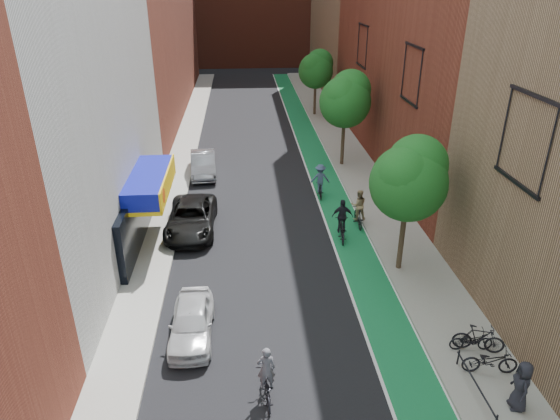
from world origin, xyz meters
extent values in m
cube|color=#12683B|center=(4.00, 26.00, 0.01)|extent=(2.00, 68.00, 0.01)
cube|color=gray|center=(-6.00, 26.00, 0.07)|extent=(2.00, 68.00, 0.15)
cube|color=gray|center=(6.50, 26.00, 0.07)|extent=(3.00, 68.00, 0.15)
cube|color=silver|center=(-11.00, 14.00, 6.00)|extent=(8.00, 20.00, 12.00)
cube|color=#8C6B4C|center=(12.00, 50.00, 9.00)|extent=(8.00, 20.00, 18.00)
cylinder|color=#332619|center=(5.60, 10.00, 1.65)|extent=(0.24, 0.24, 3.30)
sphere|color=#16541A|center=(5.60, 10.00, 4.38)|extent=(3.36, 3.36, 3.36)
sphere|color=#16541A|center=(6.00, 10.30, 5.10)|extent=(2.64, 2.64, 2.64)
sphere|color=#16541A|center=(5.30, 9.70, 4.86)|extent=(2.40, 2.40, 2.40)
cylinder|color=#332619|center=(5.60, 24.00, 1.73)|extent=(0.24, 0.24, 3.47)
sphere|color=#16541A|center=(5.60, 24.00, 4.60)|extent=(3.53, 3.53, 3.53)
sphere|color=#16541A|center=(6.00, 24.30, 5.36)|extent=(2.77, 2.77, 2.77)
sphere|color=#16541A|center=(5.30, 23.70, 5.10)|extent=(2.52, 2.52, 2.52)
cylinder|color=#332619|center=(5.60, 38.00, 1.59)|extent=(0.24, 0.24, 3.19)
sphere|color=#16541A|center=(5.60, 38.00, 4.23)|extent=(3.25, 3.25, 3.25)
sphere|color=#16541A|center=(6.00, 38.30, 4.93)|extent=(2.55, 2.55, 2.55)
sphere|color=#16541A|center=(5.30, 37.70, 4.70)|extent=(2.32, 2.32, 2.32)
imported|color=silver|center=(-3.59, 6.01, 0.67)|extent=(1.60, 3.94, 1.34)
imported|color=black|center=(-4.31, 14.77, 0.75)|extent=(2.59, 5.44, 1.50)
imported|color=gray|center=(-4.18, 23.06, 0.76)|extent=(1.96, 4.75, 1.53)
imported|color=black|center=(-0.93, 2.71, 0.46)|extent=(0.69, 1.78, 0.92)
imported|color=#56555E|center=(-0.93, 2.81, 1.17)|extent=(0.61, 0.42, 1.64)
imported|color=black|center=(4.70, 14.61, 0.53)|extent=(0.50, 1.77, 1.06)
imported|color=tan|center=(4.70, 14.71, 1.21)|extent=(0.84, 0.65, 1.72)
imported|color=black|center=(3.54, 13.19, 0.50)|extent=(0.88, 1.97, 1.00)
imported|color=black|center=(3.54, 13.29, 1.27)|extent=(1.12, 0.56, 1.83)
imported|color=black|center=(3.20, 18.56, 0.46)|extent=(0.48, 1.55, 0.93)
imported|color=#3C4E6C|center=(3.20, 18.66, 1.23)|extent=(1.16, 0.69, 1.77)
imported|color=black|center=(6.55, 4.30, 0.56)|extent=(1.60, 0.65, 0.83)
imported|color=black|center=(6.78, 4.22, 0.70)|extent=(1.89, 1.04, 1.09)
imported|color=black|center=(6.70, 3.15, 0.64)|extent=(1.94, 0.88, 0.99)
imported|color=black|center=(6.89, 1.60, 1.03)|extent=(0.69, 0.94, 1.76)
camera|label=1|loc=(-1.44, -9.33, 12.55)|focal=32.00mm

